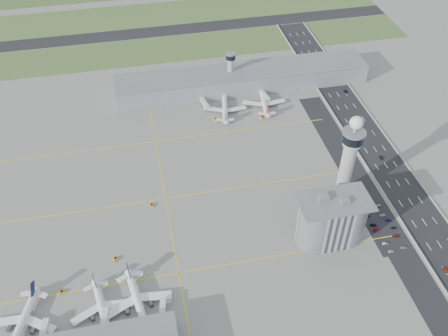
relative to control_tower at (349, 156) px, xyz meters
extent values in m
plane|color=gray|center=(-72.00, -8.00, -35.04)|extent=(1000.00, 1000.00, 0.00)
cube|color=#3F5B2B|center=(-92.00, 217.00, -35.00)|extent=(480.00, 50.00, 0.08)
cube|color=#3F5C2B|center=(-92.00, 292.00, -35.00)|extent=(480.00, 60.00, 0.08)
cube|color=black|center=(-92.00, 254.00, -34.98)|extent=(480.00, 22.00, 0.10)
cube|color=black|center=(43.00, -8.00, -34.99)|extent=(28.00, 500.00, 0.10)
cube|color=#9E9E99|center=(29.00, -8.00, -34.44)|extent=(0.60, 500.00, 1.20)
cube|color=#9E9E99|center=(57.00, -8.00, -34.44)|extent=(0.60, 500.00, 1.20)
cube|color=black|center=(18.00, -18.00, -35.00)|extent=(18.00, 260.00, 0.08)
cube|color=black|center=(16.00, -30.00, -34.99)|extent=(20.00, 44.00, 0.10)
cube|color=yellow|center=(-112.00, -38.00, -35.04)|extent=(260.00, 0.60, 0.01)
cube|color=yellow|center=(-112.00, 22.00, -35.04)|extent=(260.00, 0.60, 0.01)
cube|color=yellow|center=(-112.00, 82.00, -35.04)|extent=(260.00, 0.60, 0.01)
cube|color=yellow|center=(-112.00, 22.00, -35.04)|extent=(0.60, 260.00, 0.01)
cylinder|color=#ADAAA5|center=(0.00, 0.00, -11.04)|extent=(8.40, 8.40, 48.00)
cylinder|color=#ADAAA5|center=(0.00, 0.00, 10.96)|extent=(11.00, 11.00, 4.00)
cylinder|color=black|center=(0.00, 0.00, 14.96)|extent=(13.00, 13.00, 6.00)
cylinder|color=slate|center=(0.00, 0.00, 18.46)|extent=(14.00, 14.00, 1.00)
cylinder|color=#ADAAA5|center=(0.00, 0.00, 20.96)|extent=(1.60, 1.60, 5.00)
sphere|color=white|center=(0.00, 0.00, 25.46)|extent=(8.00, 8.00, 8.00)
cylinder|color=#ADAAA5|center=(-42.00, 142.00, -21.04)|extent=(5.00, 5.00, 28.00)
cylinder|color=black|center=(-42.00, 142.00, -6.04)|extent=(8.00, 8.00, 4.00)
cylinder|color=slate|center=(-42.00, 142.00, -3.54)|extent=(8.60, 8.60, 0.80)
cube|color=#B2B2B7|center=(-20.00, -30.00, -20.04)|extent=(18.00, 24.00, 30.00)
cylinder|color=#B2B2B7|center=(-29.00, -30.00, -20.04)|extent=(24.00, 24.00, 30.00)
cylinder|color=#B2B2B7|center=(-11.00, -30.00, -20.04)|extent=(24.00, 24.00, 30.00)
cube|color=slate|center=(-20.00, -30.00, -4.64)|extent=(42.00, 24.00, 0.80)
cube|color=slate|center=(-26.00, -27.00, -3.04)|extent=(6.00, 5.00, 3.00)
cube|color=slate|center=(-15.00, -32.00, -3.34)|extent=(5.00, 4.00, 2.40)
cube|color=gray|center=(-32.00, 140.00, -27.54)|extent=(210.00, 32.00, 15.00)
cube|color=slate|center=(-32.00, 140.00, -19.64)|extent=(210.00, 32.00, 0.80)
imported|color=silver|center=(12.11, -49.09, -34.43)|extent=(3.61, 1.49, 1.22)
imported|color=slate|center=(11.52, -43.00, -34.39)|extent=(3.99, 1.45, 1.31)
imported|color=maroon|center=(11.36, -31.72, -34.39)|extent=(4.96, 2.90, 1.30)
imported|color=black|center=(10.71, -27.87, -34.48)|extent=(4.01, 1.97, 1.12)
imported|color=#100E5A|center=(10.26, -20.33, -34.44)|extent=(3.72, 1.92, 1.21)
imported|color=silver|center=(11.25, -13.57, -34.47)|extent=(3.52, 1.34, 1.14)
imported|color=#9192A6|center=(20.85, -48.08, -34.49)|extent=(4.11, 2.25, 1.09)
imported|color=maroon|center=(20.81, -38.81, -34.47)|extent=(4.05, 1.97, 1.13)
imported|color=black|center=(22.02, -32.62, -34.47)|extent=(3.49, 1.80, 1.14)
imported|color=#0F0C49|center=(21.54, -26.02, -34.46)|extent=(3.63, 1.64, 1.15)
imported|color=#B6B7C0|center=(19.92, -21.35, -34.50)|extent=(4.11, 2.35, 1.08)
imported|color=#AFAFB1|center=(20.83, -13.23, -34.43)|extent=(4.23, 1.82, 1.21)
imported|color=#9F270C|center=(36.37, -67.86, -34.39)|extent=(1.71, 3.91, 1.31)
imported|color=black|center=(42.89, 29.71, -34.40)|extent=(1.40, 3.89, 1.28)
imported|color=#17144B|center=(50.52, 113.80, -34.40)|extent=(2.27, 4.65, 1.27)
imported|color=#9099A9|center=(35.01, 172.94, -34.43)|extent=(1.60, 3.65, 1.22)
camera|label=1|loc=(-122.04, -207.69, 198.90)|focal=40.00mm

